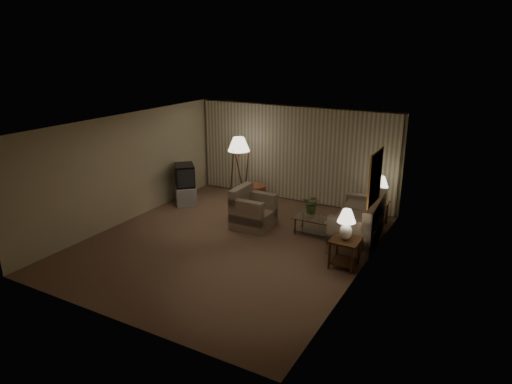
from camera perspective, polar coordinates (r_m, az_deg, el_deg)
ground at (r=10.46m, az=-3.29°, el=-6.29°), size 7.00×7.00×0.00m
room_shell at (r=11.12m, az=0.80°, el=4.77°), size 6.04×7.02×2.72m
sofa at (r=10.60m, az=12.57°, el=-3.94°), size 2.02×1.24×0.83m
armchair at (r=11.14m, az=-0.32°, el=-2.51°), size 0.97×0.92×0.78m
side_table_near at (r=9.37m, az=11.02°, el=-6.87°), size 0.56×0.56×0.60m
side_table_far at (r=11.70m, az=15.05°, el=-2.10°), size 0.48×0.40×0.60m
table_lamp_near at (r=9.14m, az=11.23°, el=-3.69°), size 0.37×0.37×0.64m
table_lamp_far at (r=11.52m, az=15.29°, el=0.63°), size 0.37×0.37×0.64m
coffee_table at (r=10.83m, az=7.66°, el=-3.96°), size 1.08×0.59×0.41m
tv_cabinet at (r=13.06m, az=-8.79°, el=-0.23°), size 1.43×1.43×0.50m
crt_tv at (r=12.89m, az=-8.91°, el=2.10°), size 1.21×1.21×0.61m
floor_lamp at (r=12.74m, az=-2.13°, el=2.92°), size 0.61×0.61×1.87m
ottoman at (r=13.14m, az=-0.20°, el=-0.05°), size 0.86×0.86×0.43m
vase at (r=10.80m, az=6.97°, el=-2.74°), size 0.16×0.16×0.16m
flowers at (r=10.69m, az=7.04°, el=-1.18°), size 0.42×0.37×0.46m
book at (r=10.60m, az=8.75°, el=-3.64°), size 0.20×0.26×0.02m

